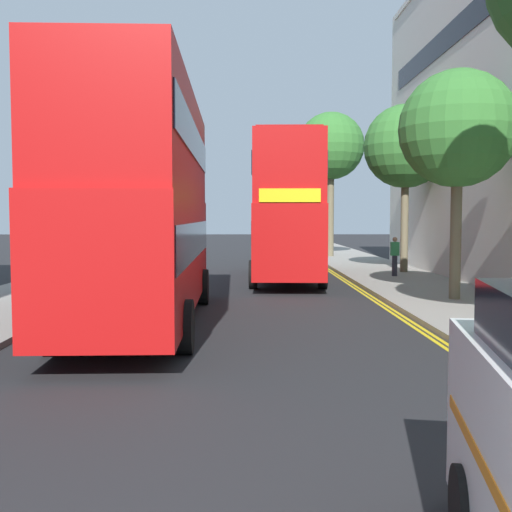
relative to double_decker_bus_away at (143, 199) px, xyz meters
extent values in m
cube|color=gray|center=(8.67, 2.63, -2.96)|extent=(4.00, 80.00, 0.14)
cube|color=gray|center=(-4.33, 2.63, -2.96)|extent=(4.00, 80.00, 0.14)
cube|color=yellow|center=(6.57, 0.63, -3.03)|extent=(0.10, 56.00, 0.01)
cube|color=yellow|center=(6.41, 0.63, -3.03)|extent=(0.10, 56.00, 0.01)
cube|color=#B20F0F|center=(0.00, 0.00, -1.29)|extent=(2.70, 10.84, 2.60)
cube|color=#B20F0F|center=(0.00, 0.00, 1.26)|extent=(2.64, 10.63, 2.50)
cube|color=black|center=(0.00, 0.00, -0.99)|extent=(2.72, 10.41, 0.84)
cube|color=black|center=(0.00, 0.00, 1.36)|extent=(2.70, 10.20, 0.80)
cube|color=yellow|center=(-0.10, 5.38, 0.26)|extent=(2.00, 0.10, 0.44)
cube|color=maroon|center=(0.00, 0.00, 2.56)|extent=(2.43, 9.76, 0.10)
cylinder|color=black|center=(-1.31, 3.32, -2.51)|extent=(0.32, 1.05, 1.04)
cylinder|color=black|center=(1.19, 3.37, -2.51)|extent=(0.32, 1.05, 1.04)
cylinder|color=black|center=(-1.19, -3.37, -2.51)|extent=(0.32, 1.05, 1.04)
cylinder|color=black|center=(1.31, -3.33, -2.51)|extent=(0.32, 1.05, 1.04)
cube|color=#B20F0F|center=(4.10, 10.57, -1.29)|extent=(2.94, 10.89, 2.60)
cube|color=#B20F0F|center=(4.10, 10.57, 1.26)|extent=(2.88, 10.68, 2.50)
cube|color=black|center=(4.10, 10.57, -0.99)|extent=(2.95, 10.46, 0.84)
cube|color=black|center=(4.10, 10.57, 1.36)|extent=(2.93, 10.25, 0.80)
cube|color=yellow|center=(3.88, 5.19, 0.26)|extent=(2.00, 0.14, 0.44)
cube|color=maroon|center=(4.10, 10.57, 2.56)|extent=(2.65, 9.80, 0.10)
cylinder|color=black|center=(5.22, 7.17, -2.51)|extent=(0.34, 1.05, 1.04)
cylinder|color=black|center=(2.72, 7.27, -2.51)|extent=(0.34, 1.05, 1.04)
cylinder|color=black|center=(5.49, 13.86, -2.51)|extent=(0.34, 1.05, 1.04)
cylinder|color=black|center=(2.99, 13.96, -2.51)|extent=(0.34, 1.05, 1.04)
cylinder|color=black|center=(4.18, -10.35, -2.69)|extent=(0.34, 0.71, 0.68)
cylinder|color=#2D2D38|center=(8.64, 10.62, -2.46)|extent=(0.22, 0.22, 0.85)
cube|color=#338C4C|center=(8.64, 10.62, -1.76)|extent=(0.34, 0.22, 0.56)
sphere|color=#9E7051|center=(8.64, 10.62, -1.37)|extent=(0.20, 0.20, 0.20)
cylinder|color=#6B6047|center=(8.71, 3.40, -0.88)|extent=(0.33, 0.33, 4.01)
cylinder|color=#6B6047|center=(9.17, 3.44, 1.44)|extent=(0.21, 0.97, 0.72)
cylinder|color=#6B6047|center=(8.94, 3.74, 1.41)|extent=(0.79, 0.59, 0.66)
cylinder|color=#6B6047|center=(8.11, 3.88, 1.66)|extent=(1.08, 1.31, 1.16)
cylinder|color=#6B6047|center=(8.23, 2.87, 1.63)|extent=(1.18, 1.08, 1.09)
cylinder|color=#6B6047|center=(8.98, 2.91, 1.51)|extent=(1.08, 0.66, 0.86)
sphere|color=#33702D|center=(8.71, 3.40, 2.16)|extent=(3.46, 3.46, 3.46)
cylinder|color=#6B6047|center=(7.72, 23.71, -0.09)|extent=(0.44, 0.44, 5.60)
cylinder|color=#6B6047|center=(8.32, 23.63, 3.13)|extent=(0.28, 1.26, 0.93)
cylinder|color=#6B6047|center=(7.82, 24.20, 3.06)|extent=(1.06, 0.33, 0.79)
cylinder|color=#6B6047|center=(7.13, 23.73, 3.12)|extent=(0.17, 1.23, 0.91)
cylinder|color=#6B6047|center=(7.75, 23.03, 3.18)|extent=(1.41, 0.18, 1.04)
sphere|color=#33702D|center=(7.72, 23.71, 3.95)|extent=(4.15, 4.15, 4.15)
cylinder|color=#6B6047|center=(9.50, 12.46, -0.66)|extent=(0.34, 0.34, 4.46)
cylinder|color=#6B6047|center=(9.96, 12.40, 1.90)|extent=(0.26, 1.00, 0.74)
cylinder|color=#6B6047|center=(9.45, 12.89, 1.87)|extent=(0.92, 0.22, 0.69)
cylinder|color=#6B6047|center=(9.04, 12.33, 1.91)|extent=(0.39, 1.01, 0.76)
cylinder|color=#6B6047|center=(9.40, 11.95, 1.93)|extent=(1.10, 0.32, 0.82)
sphere|color=#33702D|center=(9.50, 12.46, 2.67)|extent=(3.67, 3.67, 3.67)
cube|color=black|center=(10.65, 6.29, 6.83)|extent=(0.04, 24.64, 1.00)
cube|color=black|center=(10.65, 6.29, 2.17)|extent=(0.04, 24.64, 1.00)
camera|label=1|loc=(2.47, -14.97, -0.43)|focal=43.55mm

